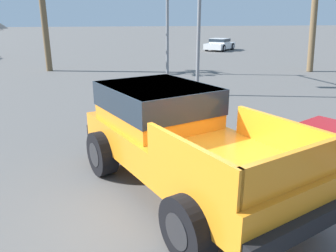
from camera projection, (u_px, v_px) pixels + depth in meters
name	position (u px, v px, depth m)	size (l,w,h in m)	color
ground_plane	(185.00, 198.00, 5.67)	(320.00, 320.00, 0.00)	#5B5956
orange_pickup_truck	(174.00, 132.00, 5.88)	(3.20, 5.22, 1.78)	orange
parked_car_white	(220.00, 44.00, 33.12)	(4.26, 4.17, 1.19)	white
traffic_light_main	(177.00, 0.00, 16.13)	(0.38, 4.30, 5.50)	slate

